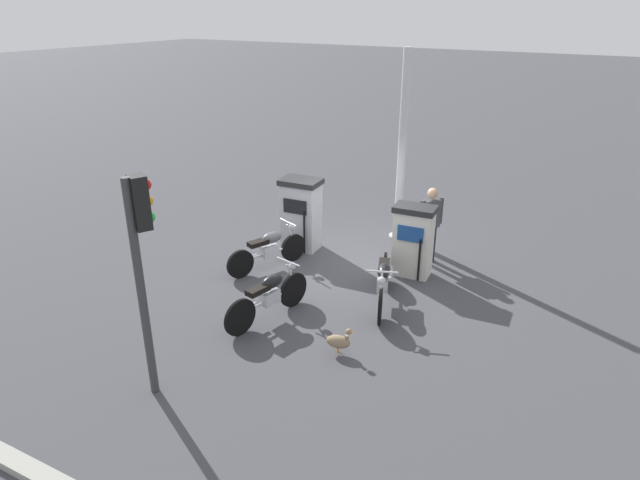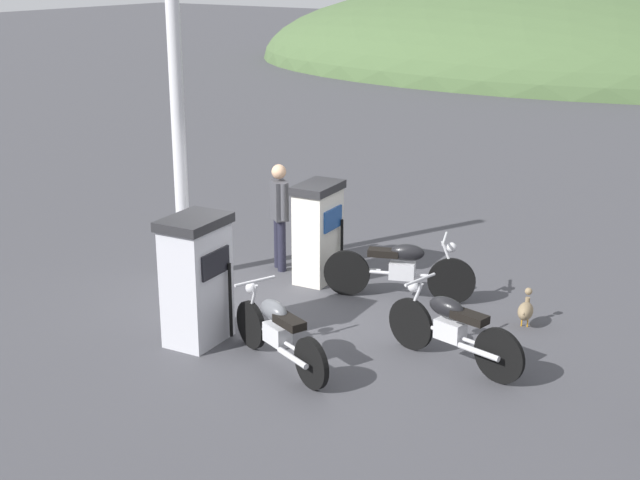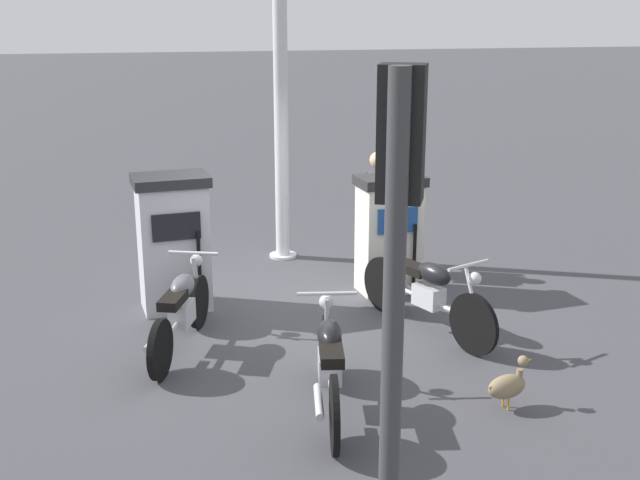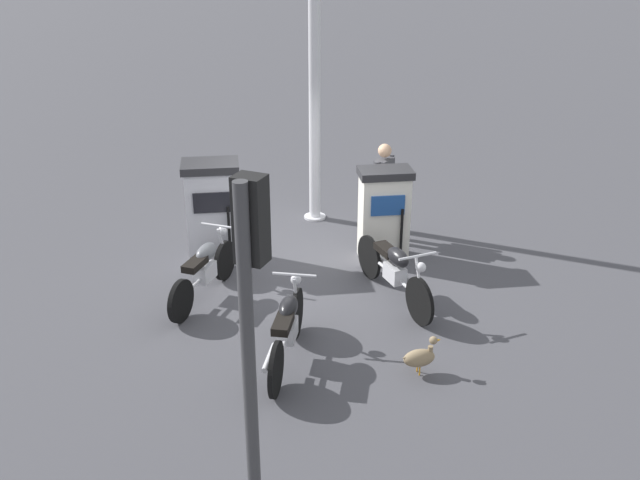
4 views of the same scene
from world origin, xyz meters
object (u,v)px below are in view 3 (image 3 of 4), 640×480
at_px(fuel_pump_far, 389,233).
at_px(motorcycle_far_pump, 428,291).
at_px(attendant_person, 377,204).
at_px(canopy_support_pole, 281,113).
at_px(fuel_pump_near, 174,242).
at_px(wandering_duck, 508,385).
at_px(roadside_traffic_light, 397,256).
at_px(motorcycle_near_pump, 181,310).
at_px(motorcycle_extra, 329,362).

height_order(fuel_pump_far, motorcycle_far_pump, fuel_pump_far).
relative_size(attendant_person, canopy_support_pole, 0.38).
height_order(fuel_pump_near, wandering_duck, fuel_pump_near).
bearing_deg(motorcycle_far_pump, roadside_traffic_light, -23.75).
bearing_deg(motorcycle_far_pump, motorcycle_near_pump, -93.25).
distance_m(fuel_pump_far, roadside_traffic_light, 5.86).
bearing_deg(canopy_support_pole, fuel_pump_far, 31.22).
distance_m(attendant_person, canopy_support_pole, 1.87).
bearing_deg(motorcycle_extra, motorcycle_near_pump, -144.45).
xyz_separation_m(fuel_pump_near, attendant_person, (-0.77, 2.78, 0.13)).
bearing_deg(motorcycle_extra, motorcycle_far_pump, 135.39).
height_order(motorcycle_near_pump, motorcycle_far_pump, motorcycle_far_pump).
bearing_deg(motorcycle_far_pump, canopy_support_pole, -161.64).
bearing_deg(roadside_traffic_light, canopy_support_pole, 174.45).
xyz_separation_m(motorcycle_near_pump, roadside_traffic_light, (4.12, 0.97, 1.79)).
bearing_deg(roadside_traffic_light, attendant_person, 163.55).
distance_m(roadside_traffic_light, canopy_support_pole, 7.18).
relative_size(motorcycle_near_pump, canopy_support_pole, 0.42).
bearing_deg(attendant_person, canopy_support_pole, -130.64).
bearing_deg(fuel_pump_near, roadside_traffic_light, 10.02).
distance_m(motorcycle_near_pump, attendant_person, 3.50).
height_order(attendant_person, wandering_duck, attendant_person).
height_order(roadside_traffic_light, canopy_support_pole, canopy_support_pole).
xyz_separation_m(motorcycle_extra, attendant_person, (-3.73, 1.59, 0.48)).
xyz_separation_m(fuel_pump_far, attendant_person, (-0.77, 0.07, 0.20)).
xyz_separation_m(motorcycle_near_pump, canopy_support_pole, (-3.02, 1.66, 1.65)).
bearing_deg(motorcycle_extra, fuel_pump_near, -158.10).
height_order(fuel_pump_near, attendant_person, attendant_person).
height_order(motorcycle_far_pump, canopy_support_pole, canopy_support_pole).
relative_size(attendant_person, roadside_traffic_light, 0.52).
height_order(fuel_pump_far, roadside_traffic_light, roadside_traffic_light).
relative_size(motorcycle_far_pump, roadside_traffic_light, 0.63).
height_order(fuel_pump_near, motorcycle_near_pump, fuel_pump_near).
bearing_deg(motorcycle_extra, attendant_person, 156.98).
distance_m(motorcycle_far_pump, attendant_person, 2.25).
bearing_deg(roadside_traffic_light, motorcycle_near_pump, -166.79).
xyz_separation_m(motorcycle_far_pump, canopy_support_pole, (-3.17, -1.05, 1.62)).
xyz_separation_m(fuel_pump_far, roadside_traffic_light, (5.40, -1.75, 1.48)).
bearing_deg(roadside_traffic_light, motorcycle_far_pump, 156.25).
height_order(motorcycle_extra, wandering_duck, motorcycle_extra).
bearing_deg(roadside_traffic_light, fuel_pump_far, 162.04).
height_order(wandering_duck, canopy_support_pole, canopy_support_pole).
xyz_separation_m(fuel_pump_near, roadside_traffic_light, (5.40, 0.95, 1.41)).
distance_m(fuel_pump_near, motorcycle_far_pump, 3.07).
bearing_deg(wandering_duck, motorcycle_extra, -101.26).
xyz_separation_m(fuel_pump_far, motorcycle_extra, (2.96, -1.51, -0.28)).
bearing_deg(motorcycle_near_pump, motorcycle_far_pump, 86.75).
distance_m(motorcycle_extra, canopy_support_pole, 5.00).
relative_size(fuel_pump_near, attendant_person, 0.98).
xyz_separation_m(fuel_pump_far, wandering_duck, (3.28, 0.08, -0.53)).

